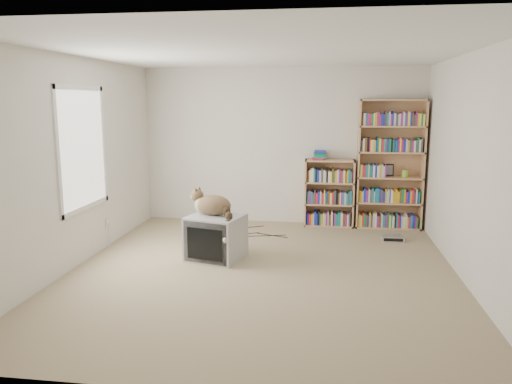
# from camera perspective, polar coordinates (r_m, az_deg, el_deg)

# --- Properties ---
(floor) EXTENTS (4.50, 5.00, 0.01)m
(floor) POSITION_cam_1_polar(r_m,az_deg,el_deg) (5.91, 0.68, -9.12)
(floor) COLOR tan
(floor) RESTS_ON ground
(wall_back) EXTENTS (4.50, 0.02, 2.50)m
(wall_back) POSITION_cam_1_polar(r_m,az_deg,el_deg) (8.09, 2.96, 5.23)
(wall_back) COLOR silver
(wall_back) RESTS_ON floor
(wall_front) EXTENTS (4.50, 0.02, 2.50)m
(wall_front) POSITION_cam_1_polar(r_m,az_deg,el_deg) (3.19, -5.01, -2.77)
(wall_front) COLOR silver
(wall_front) RESTS_ON floor
(wall_left) EXTENTS (0.02, 5.00, 2.50)m
(wall_left) POSITION_cam_1_polar(r_m,az_deg,el_deg) (6.31, -20.03, 3.16)
(wall_left) COLOR silver
(wall_left) RESTS_ON floor
(wall_right) EXTENTS (0.02, 5.00, 2.50)m
(wall_right) POSITION_cam_1_polar(r_m,az_deg,el_deg) (5.79, 23.41, 2.33)
(wall_right) COLOR silver
(wall_right) RESTS_ON floor
(ceiling) EXTENTS (4.50, 5.00, 0.02)m
(ceiling) POSITION_cam_1_polar(r_m,az_deg,el_deg) (5.60, 0.73, 15.76)
(ceiling) COLOR white
(ceiling) RESTS_ON wall_back
(window) EXTENTS (0.02, 1.22, 1.52)m
(window) POSITION_cam_1_polar(r_m,az_deg,el_deg) (6.47, -19.20, 4.71)
(window) COLOR white
(window) RESTS_ON wall_left
(crt_tv) EXTENTS (0.77, 0.73, 0.56)m
(crt_tv) POSITION_cam_1_polar(r_m,az_deg,el_deg) (6.34, -4.58, -5.19)
(crt_tv) COLOR #ACADAF
(crt_tv) RESTS_ON floor
(cat) EXTENTS (0.66, 0.63, 0.56)m
(cat) POSITION_cam_1_polar(r_m,az_deg,el_deg) (6.25, -4.70, -1.88)
(cat) COLOR #362816
(cat) RESTS_ON crt_tv
(bookcase_tall) EXTENTS (1.00, 0.30, 2.00)m
(bookcase_tall) POSITION_cam_1_polar(r_m,az_deg,el_deg) (8.02, 15.06, 2.63)
(bookcase_tall) COLOR tan
(bookcase_tall) RESTS_ON floor
(bookcase_short) EXTENTS (0.77, 0.30, 1.06)m
(bookcase_short) POSITION_cam_1_polar(r_m,az_deg,el_deg) (8.03, 8.37, -0.38)
(bookcase_short) COLOR tan
(bookcase_short) RESTS_ON floor
(book_stack) EXTENTS (0.20, 0.26, 0.14)m
(book_stack) POSITION_cam_1_polar(r_m,az_deg,el_deg) (7.92, 7.24, 4.21)
(book_stack) COLOR red
(book_stack) RESTS_ON bookcase_short
(green_mug) EXTENTS (0.10, 0.10, 0.11)m
(green_mug) POSITION_cam_1_polar(r_m,az_deg,el_deg) (8.04, 16.65, 2.05)
(green_mug) COLOR #92BE36
(green_mug) RESTS_ON bookcase_tall
(framed_print) EXTENTS (0.14, 0.05, 0.18)m
(framed_print) POSITION_cam_1_polar(r_m,az_deg,el_deg) (8.10, 14.96, 2.46)
(framed_print) COLOR black
(framed_print) RESTS_ON bookcase_tall
(dvd_player) EXTENTS (0.32, 0.23, 0.07)m
(dvd_player) POSITION_cam_1_polar(r_m,az_deg,el_deg) (7.45, 15.33, -5.08)
(dvd_player) COLOR silver
(dvd_player) RESTS_ON floor
(wall_outlet) EXTENTS (0.01, 0.08, 0.13)m
(wall_outlet) POSITION_cam_1_polar(r_m,az_deg,el_deg) (7.14, -16.63, -3.45)
(wall_outlet) COLOR silver
(wall_outlet) RESTS_ON wall_left
(floor_cables) EXTENTS (1.20, 0.70, 0.01)m
(floor_cables) POSITION_cam_1_polar(r_m,az_deg,el_deg) (7.59, -0.34, -4.67)
(floor_cables) COLOR black
(floor_cables) RESTS_ON floor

